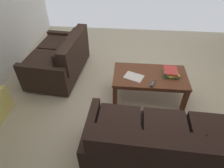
# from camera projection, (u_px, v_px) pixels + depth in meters

# --- Properties ---
(ground_plane) EXTENTS (5.10, 5.55, 0.01)m
(ground_plane) POSITION_uv_depth(u_px,v_px,m) (135.00, 96.00, 3.43)
(ground_plane) COLOR beige
(sofa_main) EXTENTS (1.90, 0.91, 0.88)m
(sofa_main) POSITION_uv_depth(u_px,v_px,m) (165.00, 146.00, 2.23)
(sofa_main) COLOR black
(sofa_main) RESTS_ON ground
(loveseat_near) EXTENTS (1.00, 1.44, 0.83)m
(loveseat_near) POSITION_uv_depth(u_px,v_px,m) (60.00, 59.00, 3.70)
(loveseat_near) COLOR black
(loveseat_near) RESTS_ON ground
(coffee_table) EXTENTS (1.19, 0.65, 0.46)m
(coffee_table) POSITION_uv_depth(u_px,v_px,m) (150.00, 78.00, 3.17)
(coffee_table) COLOR brown
(coffee_table) RESTS_ON ground
(book_stack) EXTENTS (0.26, 0.31, 0.09)m
(book_stack) POSITION_uv_depth(u_px,v_px,m) (171.00, 72.00, 3.11)
(book_stack) COLOR #337F51
(book_stack) RESTS_ON coffee_table
(tv_remote) EXTENTS (0.10, 0.16, 0.02)m
(tv_remote) POSITION_uv_depth(u_px,v_px,m) (153.00, 84.00, 2.94)
(tv_remote) COLOR black
(tv_remote) RESTS_ON coffee_table
(loose_magazine) EXTENTS (0.35, 0.30, 0.01)m
(loose_magazine) POSITION_uv_depth(u_px,v_px,m) (134.00, 77.00, 3.08)
(loose_magazine) COLOR silver
(loose_magazine) RESTS_ON coffee_table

